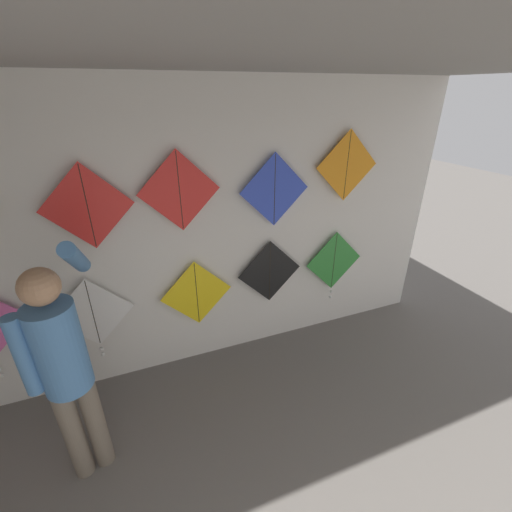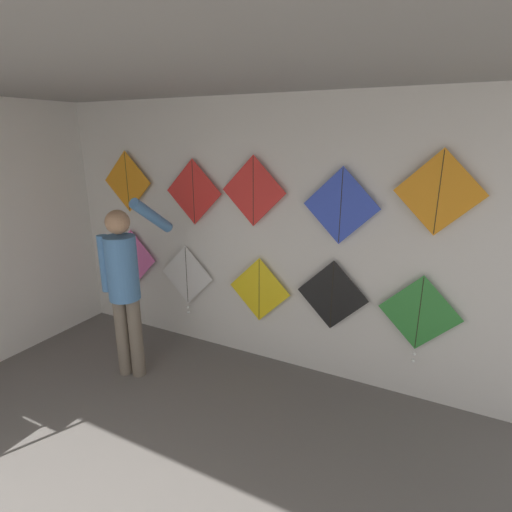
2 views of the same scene
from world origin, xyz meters
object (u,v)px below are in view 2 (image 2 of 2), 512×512
object	(u,v)px
kite_2	(259,290)
kite_8	(341,206)
kite_4	(419,315)
kite_0	(133,260)
kite_3	(332,295)
kite_6	(193,192)
kite_7	(253,191)
shopkeeper	(124,280)
kite_5	(127,182)
kite_1	(187,277)
kite_9	(439,193)

from	to	relation	value
kite_2	kite_8	bearing A→B (deg)	0.00
kite_4	kite_0	bearing A→B (deg)	-180.00
kite_3	kite_4	world-z (taller)	kite_3
kite_6	kite_7	bearing A→B (deg)	0.00
shopkeeper	kite_8	xyz separation A→B (m)	(1.89, 0.86, 0.75)
kite_5	kite_8	distance (m)	2.59
shopkeeper	kite_6	xyz separation A→B (m)	(0.26, 0.86, 0.77)
kite_2	kite_7	size ratio (longest dim) A/B	1.00
kite_1	kite_9	bearing A→B (deg)	0.01
kite_0	kite_2	distance (m)	1.78
kite_5	kite_8	xyz separation A→B (m)	(2.59, 0.00, -0.09)
kite_3	kite_7	world-z (taller)	kite_7
kite_5	kite_6	world-z (taller)	kite_5
kite_7	kite_4	bearing A→B (deg)	-0.01
kite_6	kite_9	size ratio (longest dim) A/B	1.00
kite_5	kite_8	world-z (taller)	kite_5
kite_7	kite_5	bearing A→B (deg)	180.00
kite_2	kite_9	world-z (taller)	kite_9
kite_1	kite_8	bearing A→B (deg)	0.01
kite_3	kite_6	bearing A→B (deg)	180.00
kite_3	kite_8	xyz separation A→B (m)	(0.03, 0.00, 0.88)
kite_6	kite_9	bearing A→B (deg)	0.00
kite_2	kite_8	xyz separation A→B (m)	(0.83, 0.00, 0.97)
shopkeeper	kite_1	xyz separation A→B (m)	(0.11, 0.86, -0.23)
kite_0	kite_3	size ratio (longest dim) A/B	1.29
kite_0	kite_7	bearing A→B (deg)	0.02
kite_3	kite_8	distance (m)	0.88
kite_7	kite_9	bearing A→B (deg)	0.00
kite_1	kite_6	bearing A→B (deg)	0.16
kite_1	kite_6	world-z (taller)	kite_6
kite_3	kite_2	bearing A→B (deg)	180.00
kite_4	kite_3	bearing A→B (deg)	179.97
kite_5	kite_0	bearing A→B (deg)	-178.39
kite_8	kite_9	bearing A→B (deg)	0.00
kite_4	kite_7	bearing A→B (deg)	179.99
kite_3	kite_4	size ratio (longest dim) A/B	0.84
kite_0	shopkeeper	bearing A→B (deg)	-50.16
kite_4	kite_9	size ratio (longest dim) A/B	1.19
kite_1	kite_6	distance (m)	1.01
kite_4	kite_9	bearing A→B (deg)	0.83
kite_7	kite_8	distance (m)	0.90
kite_3	kite_1	bearing A→B (deg)	-179.99
kite_5	kite_7	world-z (taller)	kite_5
shopkeeper	kite_3	size ratio (longest dim) A/B	2.61
kite_6	kite_9	distance (m)	2.44
kite_1	kite_7	world-z (taller)	kite_7
kite_1	kite_7	bearing A→B (deg)	0.03
kite_4	kite_5	distance (m)	3.50
shopkeeper	kite_2	xyz separation A→B (m)	(1.06, 0.86, -0.22)
kite_3	kite_6	size ratio (longest dim) A/B	1.00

